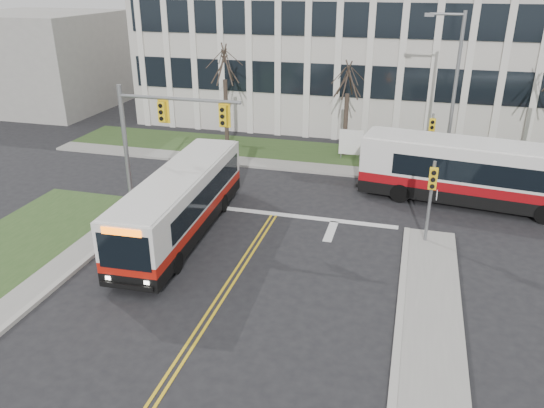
{
  "coord_description": "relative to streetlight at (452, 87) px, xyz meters",
  "views": [
    {
      "loc": [
        6.15,
        -14.92,
        10.9
      ],
      "look_at": [
        0.75,
        4.91,
        2.0
      ],
      "focal_mm": 35.0,
      "sensor_mm": 36.0,
      "label": 1
    }
  ],
  "objects": [
    {
      "name": "ground",
      "position": [
        -8.03,
        -16.2,
        -5.19
      ],
      "size": [
        120.0,
        120.0,
        0.0
      ],
      "primitive_type": "plane",
      "color": "black",
      "rests_on": "ground"
    },
    {
      "name": "sidewalk_cross",
      "position": [
        -3.03,
        -1.0,
        -5.12
      ],
      "size": [
        44.0,
        1.6,
        0.14
      ],
      "primitive_type": "cube",
      "color": "#9E9B93",
      "rests_on": "ground"
    },
    {
      "name": "building_lawn",
      "position": [
        -3.03,
        1.8,
        -5.13
      ],
      "size": [
        44.0,
        5.0,
        0.12
      ],
      "primitive_type": "cube",
      "color": "#2F4B20",
      "rests_on": "ground"
    },
    {
      "name": "office_building",
      "position": [
        -3.03,
        13.8,
        0.81
      ],
      "size": [
        40.0,
        16.0,
        12.0
      ],
      "primitive_type": "cube",
      "color": "#BBB4AC",
      "rests_on": "ground"
    },
    {
      "name": "building_annex",
      "position": [
        -34.03,
        9.8,
        -1.19
      ],
      "size": [
        12.0,
        12.0,
        8.0
      ],
      "primitive_type": "cube",
      "color": "#9E9B93",
      "rests_on": "ground"
    },
    {
      "name": "mast_arm_signal",
      "position": [
        -13.65,
        -9.04,
        -0.94
      ],
      "size": [
        6.11,
        0.38,
        6.2
      ],
      "color": "slate",
      "rests_on": "ground"
    },
    {
      "name": "signal_pole_near",
      "position": [
        -0.83,
        -9.3,
        -2.69
      ],
      "size": [
        0.34,
        0.39,
        3.8
      ],
      "color": "slate",
      "rests_on": "ground"
    },
    {
      "name": "signal_pole_far",
      "position": [
        -0.83,
        -0.8,
        -2.69
      ],
      "size": [
        0.34,
        0.39,
        3.8
      ],
      "color": "slate",
      "rests_on": "ground"
    },
    {
      "name": "streetlight",
      "position": [
        0.0,
        0.0,
        0.0
      ],
      "size": [
        2.15,
        0.25,
        9.2
      ],
      "color": "slate",
      "rests_on": "ground"
    },
    {
      "name": "directory_sign",
      "position": [
        -5.53,
        1.3,
        -4.02
      ],
      "size": [
        1.5,
        0.12,
        2.0
      ],
      "color": "slate",
      "rests_on": "ground"
    },
    {
      "name": "tree_left",
      "position": [
        -14.03,
        1.8,
        0.32
      ],
      "size": [
        1.8,
        1.8,
        7.7
      ],
      "color": "#42352B",
      "rests_on": "ground"
    },
    {
      "name": "tree_mid",
      "position": [
        -6.03,
        2.0,
        -0.31
      ],
      "size": [
        1.8,
        1.8,
        6.82
      ],
      "color": "#42352B",
      "rests_on": "ground"
    },
    {
      "name": "bus_main",
      "position": [
        -11.56,
        -11.13,
        -3.76
      ],
      "size": [
        2.81,
        10.87,
        2.87
      ],
      "primitive_type": null,
      "rotation": [
        0.0,
        0.0,
        0.04
      ],
      "color": "silver",
      "rests_on": "ground"
    },
    {
      "name": "bus_cross",
      "position": [
        1.79,
        -4.14,
        -3.59
      ],
      "size": [
        12.29,
        4.16,
        3.22
      ],
      "primitive_type": null,
      "rotation": [
        0.0,
        0.0,
        -1.7
      ],
      "color": "silver",
      "rests_on": "ground"
    }
  ]
}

